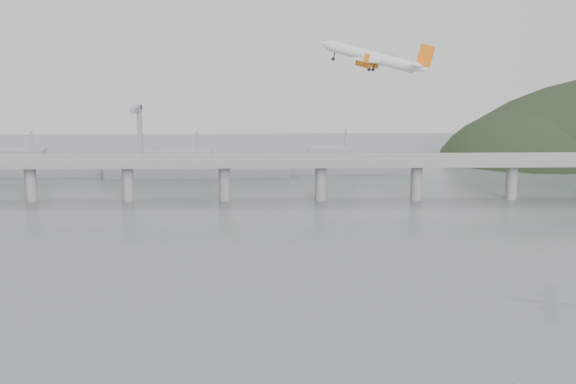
{
  "coord_description": "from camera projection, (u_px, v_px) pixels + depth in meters",
  "views": [
    {
      "loc": [
        -5.1,
        -191.38,
        89.86
      ],
      "look_at": [
        0.0,
        55.0,
        36.0
      ],
      "focal_mm": 48.0,
      "sensor_mm": 36.0,
      "label": 1
    }
  ],
  "objects": [
    {
      "name": "ground",
      "position": [
        292.0,
        367.0,
        206.22
      ],
      "size": [
        900.0,
        900.0,
        0.0
      ],
      "primitive_type": "plane",
      "color": "#556261",
      "rests_on": "ground"
    },
    {
      "name": "bridge",
      "position": [
        280.0,
        167.0,
        397.77
      ],
      "size": [
        800.0,
        22.0,
        23.9
      ],
      "color": "gray",
      "rests_on": "ground"
    },
    {
      "name": "distant_fleet",
      "position": [
        22.0,
        167.0,
        460.66
      ],
      "size": [
        453.0,
        60.9,
        40.0
      ],
      "color": "gray",
      "rests_on": "ground"
    },
    {
      "name": "airliner",
      "position": [
        374.0,
        58.0,
        267.01
      ],
      "size": [
        39.68,
        37.1,
        12.91
      ],
      "rotation": [
        0.05,
        -0.24,
        2.75
      ],
      "color": "silver",
      "rests_on": "ground"
    }
  ]
}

